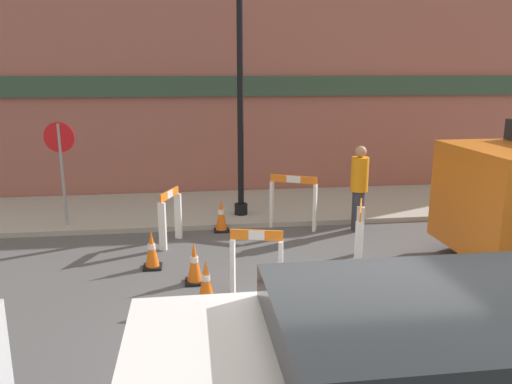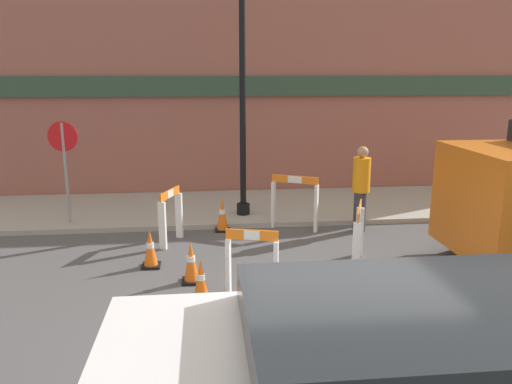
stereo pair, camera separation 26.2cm
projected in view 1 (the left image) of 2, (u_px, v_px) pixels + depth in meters
ground_plane at (327, 340)px, 5.99m from camera, size 60.00×60.00×0.00m
sidewalk_slab at (258, 206)px, 11.78m from camera, size 18.00×3.02×0.10m
storefront_facade at (250, 88)px, 12.67m from camera, size 18.00×0.22×5.50m
streetlamp_post at (240, 43)px, 10.09m from camera, size 0.44×0.44×5.66m
stop_sign at (61, 157)px, 9.86m from camera, size 0.60×0.07×2.09m
barricade_0 at (170, 216)px, 9.23m from camera, size 0.41×0.75×1.04m
barricade_1 at (257, 261)px, 7.07m from camera, size 0.76×0.31×0.99m
barricade_2 at (360, 232)px, 8.26m from camera, size 0.46×0.95×1.02m
barricade_3 at (293, 200)px, 10.11m from camera, size 0.92×0.54×1.12m
traffic_cone_0 at (221, 215)px, 10.03m from camera, size 0.30×0.30×0.70m
traffic_cone_1 at (152, 250)px, 8.13m from camera, size 0.30×0.30×0.65m
traffic_cone_2 at (194, 263)px, 7.55m from camera, size 0.30×0.30×0.66m
traffic_cone_3 at (206, 282)px, 6.93m from camera, size 0.30×0.30×0.62m
person_worker at (359, 185)px, 9.96m from camera, size 0.46×0.46×1.73m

